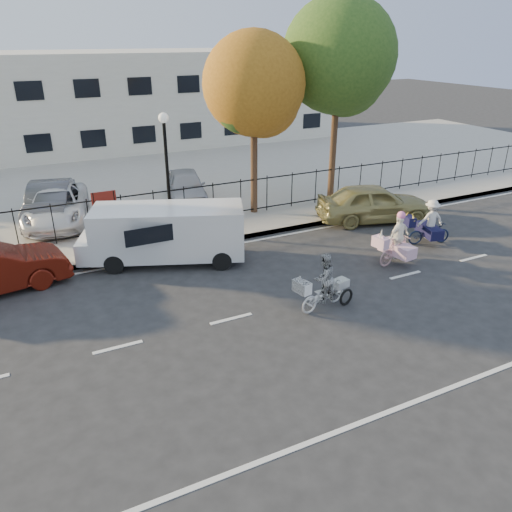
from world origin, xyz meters
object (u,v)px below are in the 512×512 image
bull_bike (429,226)px  lot_car_b (56,205)px  gold_sedan (374,203)px  zebra_trike (323,287)px  white_van (166,233)px  lot_car_c (50,202)px  lamppost (166,152)px  unicorn_bike (397,245)px  lot_car_d (186,186)px

bull_bike → lot_car_b: 14.19m
gold_sedan → lot_car_b: bearing=82.3°
zebra_trike → bull_bike: (5.98, 2.24, 0.03)m
white_van → lot_car_b: (-2.85, 5.30, -0.21)m
lot_car_b → lot_car_c: size_ratio=1.11×
bull_bike → white_van: 9.31m
zebra_trike → lot_car_b: (-5.79, 10.16, 0.21)m
lamppost → unicorn_bike: lamppost is taller
lot_car_c → unicorn_bike: bearing=-30.0°
lot_car_b → lot_car_d: lot_car_b is taller
lamppost → bull_bike: size_ratio=2.37×
lot_car_b → lot_car_d: (5.47, 0.41, -0.00)m
lamppost → lot_car_c: size_ratio=0.98×
zebra_trike → white_van: 5.70m
lot_car_b → gold_sedan: bearing=-13.6°
lamppost → lot_car_c: lamppost is taller
zebra_trike → bull_bike: bull_bike is taller
zebra_trike → lot_car_d: bearing=-10.0°
bull_bike → zebra_trike: bearing=126.2°
unicorn_bike → lot_car_c: (-9.74, 9.17, 0.21)m
white_van → lot_car_d: size_ratio=1.45×
lot_car_d → unicorn_bike: bearing=-53.5°
unicorn_bike → bull_bike: 2.36m
white_van → lot_car_c: 6.46m
zebra_trike → unicorn_bike: size_ratio=1.04×
unicorn_bike → white_van: white_van is taller
lot_car_d → lot_car_c: bearing=-167.5°
unicorn_bike → lot_car_c: bearing=38.7°
white_van → lot_car_c: (-3.03, 5.70, -0.16)m
zebra_trike → unicorn_bike: (3.78, 1.40, 0.05)m
white_van → lot_car_c: bearing=139.6°
bull_bike → gold_sedan: size_ratio=0.40×
gold_sedan → zebra_trike: bearing=147.7°
bull_bike → lot_car_d: size_ratio=0.46×
lot_car_d → lamppost: bearing=-105.5°
white_van → lot_car_b: size_ratio=1.18×
lot_car_c → lot_car_d: (5.65, 0.00, -0.05)m
bull_bike → lot_car_b: bearing=71.7°
gold_sedan → lot_car_c: bearing=81.0°
lamppost → gold_sedan: (7.74, -2.30, -2.34)m
zebra_trike → lot_car_d: 10.58m
unicorn_bike → lot_car_c: unicorn_bike is taller
gold_sedan → unicorn_bike: bearing=168.3°
zebra_trike → lot_car_c: bearing=17.8°
bull_bike → lot_car_b: bull_bike is taller
bull_bike → lot_car_d: (-6.30, 8.33, 0.17)m
gold_sedan → lamppost: bearing=89.7°
lot_car_d → white_van: bearing=-102.2°
unicorn_bike → gold_sedan: (1.94, 3.65, 0.10)m
gold_sedan → lot_car_c: (-11.68, 5.52, 0.11)m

